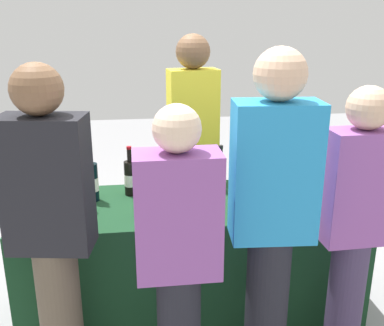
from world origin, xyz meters
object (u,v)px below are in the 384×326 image
object	(u,v)px
wine_glass_0	(85,194)
wine_glass_1	(143,199)
guest_0	(52,229)
wine_bottle_3	(193,177)
wine_bottle_5	(258,175)
wine_glass_2	(309,187)
server_pouring	(193,144)
guest_1	(178,258)
wine_bottle_1	(130,178)
wine_bottle_4	(220,174)
guest_2	(272,218)
wine_bottle_2	(177,180)
wine_bottle_7	(292,171)
wine_bottle_0	(92,182)
wine_bottle_6	(280,177)
guest_3	(354,224)

from	to	relation	value
wine_glass_0	wine_glass_1	size ratio (longest dim) A/B	1.05
guest_0	wine_bottle_3	bearing A→B (deg)	50.81
wine_bottle_5	wine_glass_1	xyz separation A→B (m)	(-0.74, -0.26, -0.02)
wine_glass_2	server_pouring	xyz separation A→B (m)	(-0.61, 0.68, 0.10)
wine_glass_0	guest_1	xyz separation A→B (m)	(0.47, -0.67, -0.07)
wine_bottle_5	wine_glass_0	xyz separation A→B (m)	(-1.06, -0.16, -0.01)
wine_bottle_1	wine_bottle_5	distance (m)	0.81
wine_bottle_3	guest_1	world-z (taller)	guest_1
wine_bottle_4	guest_2	bearing A→B (deg)	-83.55
wine_bottle_1	wine_bottle_3	bearing A→B (deg)	-7.35
wine_bottle_4	wine_bottle_5	distance (m)	0.24
wine_glass_2	guest_2	bearing A→B (deg)	-126.48
wine_bottle_2	wine_bottle_7	size ratio (longest dim) A/B	1.00
wine_bottle_0	wine_bottle_6	size ratio (longest dim) A/B	1.16
wine_glass_0	wine_bottle_4	bearing A→B (deg)	15.64
wine_bottle_4	wine_glass_0	world-z (taller)	wine_bottle_4
wine_bottle_0	wine_glass_2	world-z (taller)	wine_bottle_0
wine_bottle_6	wine_glass_2	world-z (taller)	wine_bottle_6
wine_bottle_1	wine_glass_1	xyz separation A→B (m)	(0.07, -0.33, -0.01)
wine_glass_2	guest_1	distance (m)	1.06
guest_2	guest_3	world-z (taller)	guest_2
wine_bottle_2	wine_bottle_3	xyz separation A→B (m)	(0.11, 0.06, -0.01)
wine_glass_0	wine_bottle_2	bearing A→B (deg)	12.95
wine_glass_2	guest_1	world-z (taller)	guest_1
wine_bottle_0	wine_bottle_4	xyz separation A→B (m)	(0.80, 0.07, -0.01)
wine_bottle_3	wine_bottle_4	distance (m)	0.19
wine_bottle_0	wine_bottle_4	world-z (taller)	wine_bottle_0
wine_bottle_2	wine_glass_2	world-z (taller)	wine_bottle_2
wine_bottle_6	guest_0	distance (m)	1.45
wine_bottle_2	wine_bottle_5	distance (m)	0.52
wine_bottle_0	guest_0	bearing A→B (deg)	-101.14
wine_bottle_3	wine_bottle_5	bearing A→B (deg)	-2.91
guest_3	guest_2	bearing A→B (deg)	-172.03
wine_bottle_5	guest_0	world-z (taller)	guest_0
guest_1	wine_bottle_4	bearing A→B (deg)	68.25
wine_bottle_6	wine_bottle_4	bearing A→B (deg)	165.91
wine_bottle_4	guest_2	distance (m)	0.82
server_pouring	guest_0	size ratio (longest dim) A/B	1.04
wine_bottle_0	wine_bottle_5	distance (m)	1.03
wine_bottle_1	guest_1	bearing A→B (deg)	-76.72
wine_glass_0	wine_glass_2	size ratio (longest dim) A/B	1.07
wine_bottle_5	wine_glass_1	distance (m)	0.78
wine_bottle_5	wine_bottle_6	world-z (taller)	wine_bottle_5
wine_bottle_6	guest_2	world-z (taller)	guest_2
wine_glass_2	wine_bottle_4	bearing A→B (deg)	150.68
wine_bottle_5	guest_2	world-z (taller)	guest_2
server_pouring	guest_1	xyz separation A→B (m)	(-0.24, -1.31, -0.16)
wine_glass_0	wine_bottle_7	bearing A→B (deg)	8.44
wine_bottle_7	guest_1	world-z (taller)	guest_1
wine_bottle_3	wine_bottle_4	world-z (taller)	wine_bottle_3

